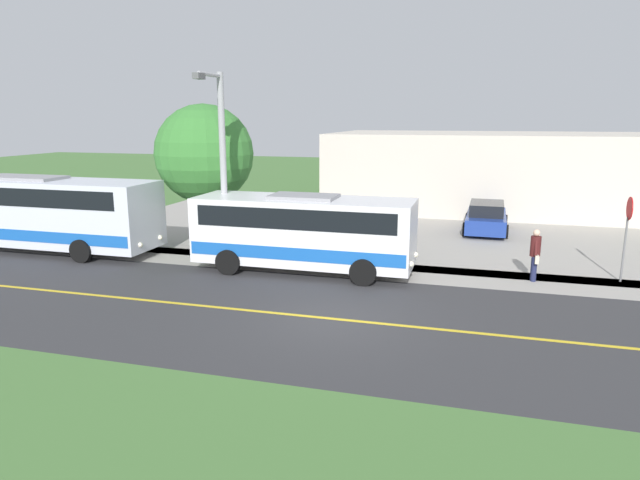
% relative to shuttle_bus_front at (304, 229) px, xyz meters
% --- Properties ---
extents(ground_plane, '(120.00, 120.00, 0.00)m').
position_rel_shuttle_bus_front_xyz_m(ground_plane, '(4.50, 2.22, -1.52)').
color(ground_plane, '#477238').
extents(road_surface, '(8.00, 100.00, 0.01)m').
position_rel_shuttle_bus_front_xyz_m(road_surface, '(4.50, 2.22, -1.52)').
color(road_surface, '#333335').
rests_on(road_surface, ground).
extents(sidewalk, '(2.40, 100.00, 0.01)m').
position_rel_shuttle_bus_front_xyz_m(sidewalk, '(-0.70, 2.22, -1.52)').
color(sidewalk, '#9E9991').
rests_on(sidewalk, ground).
extents(parking_lot_surface, '(14.00, 36.00, 0.01)m').
position_rel_shuttle_bus_front_xyz_m(parking_lot_surface, '(-7.90, 5.22, -1.52)').
color(parking_lot_surface, '#9E9991').
rests_on(parking_lot_surface, ground).
extents(road_centre_line, '(0.16, 100.00, 0.00)m').
position_rel_shuttle_bus_front_xyz_m(road_centre_line, '(4.50, 2.22, -1.51)').
color(road_centre_line, gold).
rests_on(road_centre_line, ground).
extents(shuttle_bus_front, '(2.65, 7.89, 2.76)m').
position_rel_shuttle_bus_front_xyz_m(shuttle_bus_front, '(0.00, 0.00, 0.00)').
color(shuttle_bus_front, white).
rests_on(shuttle_bus_front, ground).
extents(transit_bus_rear, '(2.77, 11.63, 3.07)m').
position_rel_shuttle_bus_front_xyz_m(transit_bus_rear, '(-0.06, -12.06, 0.17)').
color(transit_bus_rear, silver).
rests_on(transit_bus_rear, ground).
extents(pedestrian_with_bags, '(0.72, 0.34, 1.77)m').
position_rel_shuttle_bus_front_xyz_m(pedestrian_with_bags, '(-0.93, 7.85, -0.57)').
color(pedestrian_with_bags, '#1E2347').
rests_on(pedestrian_with_bags, ground).
extents(stop_sign, '(0.76, 0.07, 2.88)m').
position_rel_shuttle_bus_front_xyz_m(stop_sign, '(-1.60, 10.69, 0.44)').
color(stop_sign, slate).
rests_on(stop_sign, ground).
extents(street_light_pole, '(1.97, 0.24, 7.00)m').
position_rel_shuttle_bus_front_xyz_m(street_light_pole, '(-0.36, -3.28, 2.38)').
color(street_light_pole, '#9E9EA3').
rests_on(street_light_pole, ground).
extents(parked_car_near, '(4.44, 2.10, 1.45)m').
position_rel_shuttle_bus_front_xyz_m(parked_car_near, '(-9.06, 6.34, -0.83)').
color(parked_car_near, navy).
rests_on(parked_car_near, ground).
extents(tree_curbside, '(4.13, 4.13, 5.97)m').
position_rel_shuttle_bus_front_xyz_m(tree_curbside, '(-2.90, -5.26, 2.38)').
color(tree_curbside, '#4C3826').
rests_on(tree_curbside, ground).
extents(commercial_building, '(10.00, 20.31, 4.48)m').
position_rel_shuttle_bus_front_xyz_m(commercial_building, '(-16.90, 7.35, 0.72)').
color(commercial_building, beige).
rests_on(commercial_building, ground).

